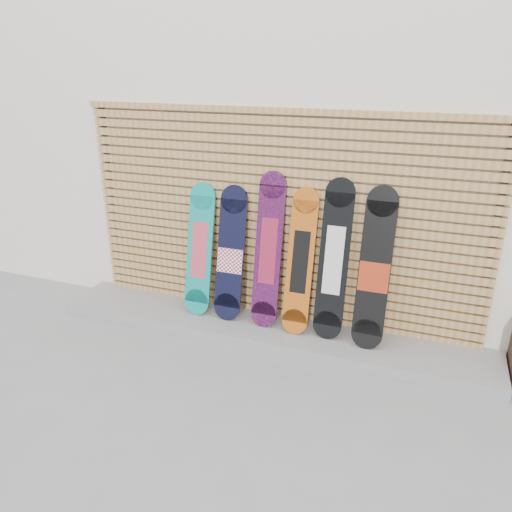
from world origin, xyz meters
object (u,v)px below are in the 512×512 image
object	(u,v)px
snowboard_4	(334,260)
snowboard_1	(230,255)
snowboard_3	(300,262)
snowboard_5	(375,270)
snowboard_0	(200,250)
snowboard_2	(268,251)

from	to	relation	value
snowboard_4	snowboard_1	bearing A→B (deg)	-179.91
snowboard_3	snowboard_5	xyz separation A→B (m)	(0.73, -0.01, 0.03)
snowboard_0	snowboard_4	world-z (taller)	snowboard_4
snowboard_0	snowboard_2	xyz separation A→B (m)	(0.77, 0.00, 0.09)
snowboard_0	snowboard_5	world-z (taller)	snowboard_5
snowboard_3	snowboard_5	distance (m)	0.73
snowboard_1	snowboard_4	bearing A→B (deg)	0.09
snowboard_1	snowboard_4	world-z (taller)	snowboard_4
snowboard_0	snowboard_1	world-z (taller)	snowboard_1
snowboard_3	snowboard_4	bearing A→B (deg)	2.22
snowboard_4	snowboard_3	bearing A→B (deg)	-177.78
snowboard_0	snowboard_2	bearing A→B (deg)	0.31
snowboard_0	snowboard_1	size ratio (longest dim) A/B	1.00
snowboard_4	snowboard_5	distance (m)	0.40
snowboard_4	snowboard_0	bearing A→B (deg)	-179.92
snowboard_1	snowboard_3	bearing A→B (deg)	-0.84
snowboard_2	snowboard_3	xyz separation A→B (m)	(0.34, -0.01, -0.07)
snowboard_1	snowboard_0	bearing A→B (deg)	-179.96
snowboard_3	snowboard_5	size ratio (longest dim) A/B	0.95
snowboard_5	snowboard_4	bearing A→B (deg)	176.14
snowboard_0	snowboard_2	distance (m)	0.78
snowboard_4	snowboard_5	xyz separation A→B (m)	(0.40, -0.03, -0.03)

